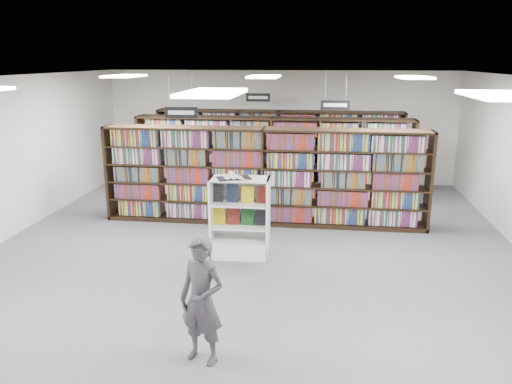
# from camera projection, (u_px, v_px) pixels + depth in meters

# --- Properties ---
(floor) EXTENTS (12.00, 12.00, 0.00)m
(floor) POSITION_uv_depth(u_px,v_px,m) (251.00, 257.00, 9.16)
(floor) COLOR #4D4D51
(floor) RESTS_ON ground
(ceiling) EXTENTS (10.00, 12.00, 0.10)m
(ceiling) POSITION_uv_depth(u_px,v_px,m) (251.00, 78.00, 8.33)
(ceiling) COLOR silver
(ceiling) RESTS_ON wall_back
(wall_back) EXTENTS (10.00, 0.10, 3.20)m
(wall_back) POSITION_uv_depth(u_px,v_px,m) (279.00, 127.00, 14.49)
(wall_back) COLOR silver
(wall_back) RESTS_ON ground
(bookshelf_row_near) EXTENTS (7.00, 0.60, 2.10)m
(bookshelf_row_near) POSITION_uv_depth(u_px,v_px,m) (264.00, 176.00, 10.81)
(bookshelf_row_near) COLOR black
(bookshelf_row_near) RESTS_ON floor
(bookshelf_row_mid) EXTENTS (7.00, 0.60, 2.10)m
(bookshelf_row_mid) POSITION_uv_depth(u_px,v_px,m) (273.00, 159.00, 12.72)
(bookshelf_row_mid) COLOR black
(bookshelf_row_mid) RESTS_ON floor
(bookshelf_row_far) EXTENTS (7.00, 0.60, 2.10)m
(bookshelf_row_far) POSITION_uv_depth(u_px,v_px,m) (278.00, 147.00, 14.35)
(bookshelf_row_far) COLOR black
(bookshelf_row_far) RESTS_ON floor
(aisle_sign_left) EXTENTS (0.65, 0.02, 0.80)m
(aisle_sign_left) POSITION_uv_depth(u_px,v_px,m) (181.00, 111.00, 9.65)
(aisle_sign_left) COLOR #B2B2B7
(aisle_sign_left) RESTS_ON ceiling
(aisle_sign_right) EXTENTS (0.65, 0.02, 0.80)m
(aisle_sign_right) POSITION_uv_depth(u_px,v_px,m) (335.00, 104.00, 11.19)
(aisle_sign_right) COLOR #B2B2B7
(aisle_sign_right) RESTS_ON ceiling
(aisle_sign_center) EXTENTS (0.65, 0.02, 0.80)m
(aisle_sign_center) POSITION_uv_depth(u_px,v_px,m) (258.00, 97.00, 13.36)
(aisle_sign_center) COLOR #B2B2B7
(aisle_sign_center) RESTS_ON ceiling
(troffer_front_center) EXTENTS (0.60, 1.20, 0.04)m
(troffer_front_center) POSITION_uv_depth(u_px,v_px,m) (213.00, 93.00, 5.47)
(troffer_front_center) COLOR white
(troffer_front_center) RESTS_ON ceiling
(troffer_front_right) EXTENTS (0.60, 1.20, 0.04)m
(troffer_front_right) POSITION_uv_depth(u_px,v_px,m) (500.00, 95.00, 5.10)
(troffer_front_right) COLOR white
(troffer_front_right) RESTS_ON ceiling
(troffer_back_left) EXTENTS (0.60, 1.20, 0.04)m
(troffer_back_left) POSITION_uv_depth(u_px,v_px,m) (124.00, 76.00, 10.63)
(troffer_back_left) COLOR white
(troffer_back_left) RESTS_ON ceiling
(troffer_back_center) EXTENTS (0.60, 1.20, 0.04)m
(troffer_back_center) POSITION_uv_depth(u_px,v_px,m) (264.00, 77.00, 10.26)
(troffer_back_center) COLOR white
(troffer_back_center) RESTS_ON ceiling
(troffer_back_right) EXTENTS (0.60, 1.20, 0.04)m
(troffer_back_right) POSITION_uv_depth(u_px,v_px,m) (414.00, 77.00, 9.89)
(troffer_back_right) COLOR white
(troffer_back_right) RESTS_ON ceiling
(endcap_display) EXTENTS (1.07, 0.55, 1.48)m
(endcap_display) POSITION_uv_depth(u_px,v_px,m) (240.00, 230.00, 9.10)
(endcap_display) COLOR white
(endcap_display) RESTS_ON floor
(open_book) EXTENTS (0.67, 0.53, 0.13)m
(open_book) POSITION_uv_depth(u_px,v_px,m) (233.00, 177.00, 8.76)
(open_book) COLOR black
(open_book) RESTS_ON endcap_display
(shopper) EXTENTS (0.66, 0.54, 1.57)m
(shopper) POSITION_uv_depth(u_px,v_px,m) (202.00, 300.00, 5.84)
(shopper) COLOR #48434D
(shopper) RESTS_ON floor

